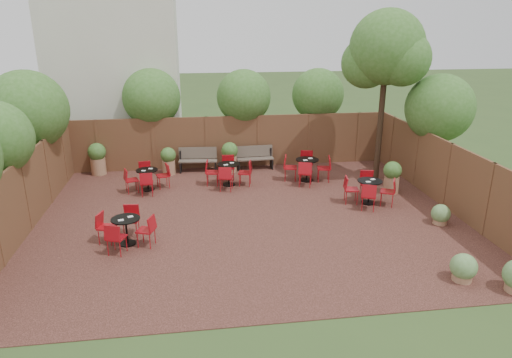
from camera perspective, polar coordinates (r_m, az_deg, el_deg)
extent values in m
plane|color=#354F23|center=(13.41, -0.82, -4.78)|extent=(80.00, 80.00, 0.00)
cube|color=#331B14|center=(13.40, -0.82, -4.75)|extent=(12.00, 10.00, 0.02)
cube|color=brown|center=(17.80, -2.86, 4.61)|extent=(12.00, 0.08, 2.00)
cube|color=brown|center=(13.70, -26.60, -1.85)|extent=(0.08, 10.00, 2.00)
cube|color=brown|center=(14.97, 22.59, 0.37)|extent=(0.08, 10.00, 2.00)
cube|color=beige|center=(20.45, -16.89, 14.23)|extent=(5.00, 4.00, 8.00)
sphere|color=#356320|center=(16.23, -26.37, 7.61)|extent=(2.50, 2.50, 2.50)
sphere|color=#356320|center=(18.15, -12.77, 9.78)|extent=(2.18, 2.18, 2.18)
sphere|color=#356320|center=(18.11, -1.52, 10.13)|extent=(2.09, 2.09, 2.09)
sphere|color=#356320|center=(18.88, 7.64, 10.30)|extent=(2.07, 2.07, 2.07)
sphere|color=#356320|center=(16.57, 21.71, 8.15)|extent=(2.24, 2.24, 2.24)
cylinder|color=black|center=(16.57, 15.20, 7.93)|extent=(0.25, 0.25, 4.80)
sphere|color=#356320|center=(16.32, 15.86, 15.39)|extent=(2.46, 2.46, 2.46)
sphere|color=#356320|center=(16.53, 13.50, 13.77)|extent=(1.72, 1.72, 1.72)
sphere|color=#356320|center=(16.14, 17.67, 13.99)|extent=(1.80, 1.80, 1.80)
cube|color=brown|center=(17.45, -7.16, 2.25)|extent=(1.46, 0.55, 0.05)
cube|color=brown|center=(17.57, -7.21, 3.23)|extent=(1.44, 0.23, 0.43)
cube|color=black|center=(17.52, -9.25, 1.47)|extent=(0.09, 0.43, 0.38)
cube|color=black|center=(17.53, -5.01, 1.66)|extent=(0.09, 0.43, 0.38)
cube|color=brown|center=(17.61, -0.12, 2.52)|extent=(1.42, 0.49, 0.05)
cube|color=brown|center=(17.72, -0.20, 3.48)|extent=(1.41, 0.18, 0.42)
cube|color=black|center=(17.60, -2.17, 1.77)|extent=(0.08, 0.42, 0.37)
cube|color=black|center=(17.76, 1.92, 1.94)|extent=(0.08, 0.42, 0.37)
cylinder|color=black|center=(16.50, 6.25, -0.14)|extent=(0.47, 0.47, 0.03)
cylinder|color=black|center=(16.38, 6.30, 1.10)|extent=(0.05, 0.05, 0.74)
cylinder|color=black|center=(16.27, 6.35, 2.38)|extent=(0.81, 0.81, 0.03)
cube|color=white|center=(16.37, 6.71, 2.56)|extent=(0.16, 0.13, 0.02)
cube|color=white|center=(16.12, 6.10, 2.32)|extent=(0.16, 0.13, 0.02)
cylinder|color=black|center=(12.29, -15.53, -7.65)|extent=(0.42, 0.42, 0.03)
cylinder|color=black|center=(12.15, -15.67, -6.23)|extent=(0.05, 0.05, 0.66)
cylinder|color=black|center=(12.01, -15.81, -4.76)|extent=(0.72, 0.72, 0.03)
cube|color=white|center=(12.06, -15.24, -4.50)|extent=(0.15, 0.12, 0.01)
cube|color=white|center=(11.92, -16.34, -4.89)|extent=(0.15, 0.12, 0.01)
cylinder|color=black|center=(16.01, -3.36, -0.66)|extent=(0.45, 0.45, 0.03)
cylinder|color=black|center=(15.89, -3.38, 0.56)|extent=(0.05, 0.05, 0.71)
cylinder|color=black|center=(15.78, -3.41, 1.82)|extent=(0.77, 0.77, 0.03)
cube|color=white|center=(15.86, -3.00, 2.01)|extent=(0.15, 0.11, 0.02)
cube|color=white|center=(15.65, -3.75, 1.76)|extent=(0.15, 0.11, 0.02)
cylinder|color=black|center=(15.92, -13.14, -1.25)|extent=(0.42, 0.42, 0.03)
cylinder|color=black|center=(15.81, -13.23, -0.11)|extent=(0.05, 0.05, 0.67)
cylinder|color=black|center=(15.71, -13.32, 1.08)|extent=(0.72, 0.72, 0.03)
cube|color=white|center=(15.76, -12.89, 1.25)|extent=(0.15, 0.12, 0.01)
cube|color=white|center=(15.60, -13.71, 1.01)|extent=(0.15, 0.12, 0.01)
cylinder|color=black|center=(14.81, 13.66, -2.84)|extent=(0.44, 0.44, 0.03)
cylinder|color=black|center=(14.69, 13.77, -1.56)|extent=(0.05, 0.05, 0.70)
cylinder|color=black|center=(14.57, 13.88, -0.24)|extent=(0.76, 0.76, 0.03)
cube|color=white|center=(14.67, 14.21, -0.04)|extent=(0.16, 0.14, 0.01)
cube|color=white|center=(14.42, 13.69, -0.33)|extent=(0.16, 0.14, 0.01)
cylinder|color=#96694B|center=(17.31, -10.70, 1.43)|extent=(0.46, 0.46, 0.53)
sphere|color=#356320|center=(17.18, -10.79, 2.93)|extent=(0.56, 0.56, 0.56)
cylinder|color=#96694B|center=(17.38, -3.24, 1.89)|extent=(0.51, 0.51, 0.58)
sphere|color=#356320|center=(17.24, -3.27, 3.55)|extent=(0.61, 0.61, 0.61)
cylinder|color=#96694B|center=(17.97, -18.87, 1.51)|extent=(0.54, 0.54, 0.61)
sphere|color=#356320|center=(17.82, -19.05, 3.19)|extent=(0.64, 0.64, 0.64)
cylinder|color=#96694B|center=(15.79, 16.33, -0.68)|extent=(0.49, 0.49, 0.56)
sphere|color=#356320|center=(15.64, 16.50, 1.03)|extent=(0.58, 0.58, 0.58)
cylinder|color=#96694B|center=(11.23, 24.08, -10.90)|extent=(0.42, 0.42, 0.19)
sphere|color=#578042|center=(11.12, 24.24, -9.83)|extent=(0.57, 0.57, 0.57)
cylinder|color=#96694B|center=(13.92, 21.74, -4.80)|extent=(0.38, 0.38, 0.17)
sphere|color=#578042|center=(13.84, 21.84, -3.98)|extent=(0.52, 0.52, 0.52)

